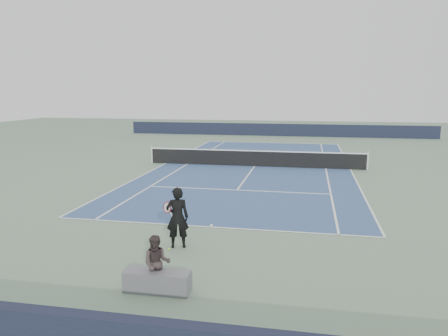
% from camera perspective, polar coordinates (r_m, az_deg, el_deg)
% --- Properties ---
extents(ground, '(80.00, 80.00, 0.00)m').
position_cam_1_polar(ground, '(25.90, 4.02, 0.21)').
color(ground, slate).
extents(court_surface, '(10.97, 23.77, 0.01)m').
position_cam_1_polar(court_surface, '(25.90, 4.02, 0.22)').
color(court_surface, '#34507C').
rests_on(court_surface, ground).
extents(tennis_net, '(12.90, 0.10, 1.07)m').
position_cam_1_polar(tennis_net, '(25.81, 4.03, 1.31)').
color(tennis_net, silver).
rests_on(tennis_net, ground).
extents(windscreen_far, '(30.00, 0.25, 1.20)m').
position_cam_1_polar(windscreen_far, '(43.49, 6.94, 4.97)').
color(windscreen_far, black).
rests_on(windscreen_far, ground).
extents(tennis_player, '(0.84, 0.65, 1.77)m').
position_cam_1_polar(tennis_player, '(12.53, -6.11, -6.44)').
color(tennis_player, black).
rests_on(tennis_player, ground).
extents(tennis_ball, '(0.06, 0.06, 0.06)m').
position_cam_1_polar(tennis_ball, '(12.60, -7.19, -10.47)').
color(tennis_ball, '#C5E92F').
rests_on(tennis_ball, ground).
extents(spectator_bench, '(1.56, 0.83, 1.30)m').
position_cam_1_polar(spectator_bench, '(10.08, -8.73, -13.26)').
color(spectator_bench, slate).
rests_on(spectator_bench, ground).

